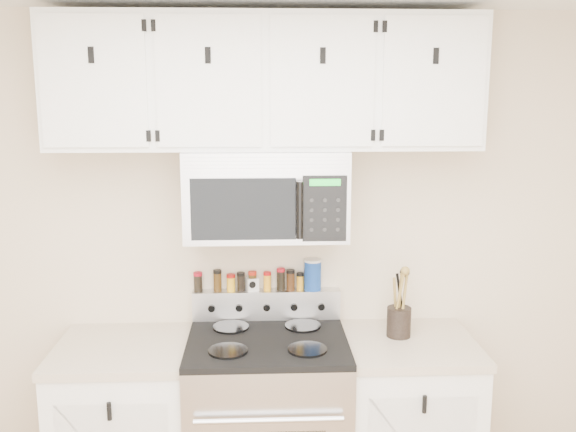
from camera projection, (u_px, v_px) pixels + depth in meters
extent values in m
cube|color=beige|center=(266.00, 260.00, 3.31)|extent=(3.50, 0.01, 2.50)
cube|color=black|center=(267.00, 342.00, 3.06)|extent=(0.76, 0.65, 0.03)
cube|color=#B7B7BA|center=(267.00, 304.00, 3.32)|extent=(0.76, 0.08, 0.15)
cylinder|color=black|center=(228.00, 351.00, 2.90)|extent=(0.18, 0.18, 0.01)
cylinder|color=black|center=(307.00, 349.00, 2.91)|extent=(0.18, 0.18, 0.01)
cylinder|color=black|center=(231.00, 327.00, 3.19)|extent=(0.18, 0.18, 0.01)
cylinder|color=black|center=(303.00, 326.00, 3.21)|extent=(0.18, 0.18, 0.01)
cube|color=tan|center=(123.00, 349.00, 3.06)|extent=(0.64, 0.62, 0.04)
cube|color=white|center=(406.00, 431.00, 3.21)|extent=(0.62, 0.60, 0.88)
cube|color=tan|center=(409.00, 344.00, 3.12)|extent=(0.64, 0.62, 0.04)
cube|color=#9E9EA3|center=(266.00, 193.00, 3.06)|extent=(0.76, 0.38, 0.42)
cube|color=#B7B7BA|center=(266.00, 162.00, 2.83)|extent=(0.73, 0.01, 0.08)
cube|color=black|center=(243.00, 209.00, 2.86)|extent=(0.47, 0.01, 0.28)
cube|color=black|center=(325.00, 209.00, 2.88)|extent=(0.20, 0.01, 0.30)
cylinder|color=black|center=(300.00, 210.00, 2.84)|extent=(0.03, 0.03, 0.26)
cube|color=white|center=(265.00, 82.00, 2.98)|extent=(2.00, 0.33, 0.62)
cube|color=white|center=(93.00, 81.00, 2.78)|extent=(0.46, 0.01, 0.57)
cube|color=black|center=(91.00, 55.00, 2.75)|extent=(0.02, 0.01, 0.07)
cube|color=white|center=(209.00, 82.00, 2.80)|extent=(0.46, 0.01, 0.57)
cube|color=black|center=(208.00, 55.00, 2.77)|extent=(0.03, 0.01, 0.07)
cube|color=white|center=(322.00, 82.00, 2.82)|extent=(0.46, 0.01, 0.57)
cube|color=black|center=(323.00, 56.00, 2.80)|extent=(0.03, 0.01, 0.07)
cube|color=white|center=(434.00, 82.00, 2.85)|extent=(0.46, 0.01, 0.57)
cube|color=black|center=(436.00, 56.00, 2.82)|extent=(0.02, 0.01, 0.07)
cylinder|color=black|center=(399.00, 322.00, 3.15)|extent=(0.12, 0.12, 0.15)
cylinder|color=olive|center=(400.00, 300.00, 3.13)|extent=(0.01, 0.01, 0.28)
cylinder|color=olive|center=(404.00, 299.00, 3.12)|extent=(0.01, 0.01, 0.29)
cylinder|color=olive|center=(395.00, 301.00, 3.14)|extent=(0.01, 0.01, 0.26)
cylinder|color=black|center=(401.00, 300.00, 3.15)|extent=(0.01, 0.01, 0.27)
cylinder|color=olive|center=(398.00, 300.00, 3.11)|extent=(0.01, 0.01, 0.29)
cube|color=white|center=(252.00, 284.00, 3.29)|extent=(0.07, 0.06, 0.07)
cylinder|color=#163F98|center=(313.00, 276.00, 3.30)|extent=(0.09, 0.09, 0.15)
cylinder|color=white|center=(313.00, 260.00, 3.28)|extent=(0.09, 0.09, 0.01)
cylinder|color=black|center=(198.00, 283.00, 3.28)|extent=(0.04, 0.04, 0.08)
cylinder|color=maroon|center=(198.00, 274.00, 3.27)|extent=(0.05, 0.05, 0.02)
cylinder|color=#412B0F|center=(218.00, 282.00, 3.28)|extent=(0.04, 0.04, 0.10)
cylinder|color=black|center=(217.00, 272.00, 3.27)|extent=(0.04, 0.04, 0.02)
cylinder|color=yellow|center=(231.00, 284.00, 3.29)|extent=(0.04, 0.04, 0.07)
cylinder|color=#A1100C|center=(231.00, 276.00, 3.28)|extent=(0.04, 0.04, 0.02)
cylinder|color=black|center=(241.00, 283.00, 3.29)|extent=(0.04, 0.04, 0.08)
cylinder|color=black|center=(241.00, 274.00, 3.28)|extent=(0.04, 0.04, 0.02)
cylinder|color=#3C2B0E|center=(252.00, 283.00, 3.29)|extent=(0.04, 0.04, 0.09)
cylinder|color=#AF1D0D|center=(252.00, 273.00, 3.28)|extent=(0.04, 0.04, 0.02)
cylinder|color=orange|center=(267.00, 283.00, 3.30)|extent=(0.04, 0.04, 0.08)
cylinder|color=#B10D0E|center=(267.00, 273.00, 3.29)|extent=(0.04, 0.04, 0.02)
cylinder|color=black|center=(281.00, 281.00, 3.30)|extent=(0.04, 0.04, 0.10)
cylinder|color=#B20D1B|center=(281.00, 270.00, 3.29)|extent=(0.04, 0.04, 0.02)
cylinder|color=#3D210E|center=(291.00, 282.00, 3.30)|extent=(0.04, 0.04, 0.09)
cylinder|color=black|center=(291.00, 271.00, 3.29)|extent=(0.04, 0.04, 0.02)
cylinder|color=orange|center=(300.00, 283.00, 3.30)|extent=(0.04, 0.04, 0.08)
cylinder|color=black|center=(300.00, 274.00, 3.30)|extent=(0.04, 0.04, 0.02)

